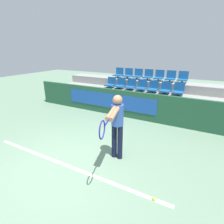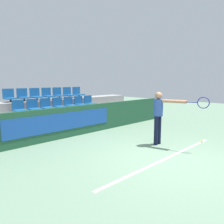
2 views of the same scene
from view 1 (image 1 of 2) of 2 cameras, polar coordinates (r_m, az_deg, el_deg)
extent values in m
plane|color=slate|center=(4.38, -15.41, -17.27)|extent=(30.00, 30.00, 0.00)
cube|color=white|center=(4.43, -14.46, -16.57)|extent=(4.87, 0.08, 0.01)
cube|color=#1E4C33|center=(6.91, 5.17, 2.51)|extent=(9.12, 0.12, 1.07)
cube|color=#19479E|center=(7.18, -1.07, 3.71)|extent=(3.98, 0.02, 0.59)
cube|color=gray|center=(7.48, 6.70, 1.04)|extent=(8.72, 0.90, 0.38)
cube|color=gray|center=(8.23, 9.10, 4.07)|extent=(8.72, 0.90, 0.76)
cube|color=gray|center=(9.02, 11.11, 6.58)|extent=(8.72, 0.90, 1.14)
cylinder|color=#333333|center=(8.15, -3.76, 4.53)|extent=(0.07, 0.07, 0.11)
cube|color=#195693|center=(8.13, -3.77, 5.08)|extent=(0.43, 0.46, 0.05)
cube|color=#195693|center=(8.25, -3.03, 6.74)|extent=(0.43, 0.04, 0.35)
cylinder|color=#333333|center=(7.88, -0.41, 4.04)|extent=(0.07, 0.07, 0.11)
cube|color=#195693|center=(7.86, -0.42, 4.61)|extent=(0.43, 0.46, 0.05)
cube|color=#195693|center=(7.99, 0.30, 6.33)|extent=(0.43, 0.04, 0.35)
cylinder|color=#333333|center=(7.65, 3.14, 3.51)|extent=(0.07, 0.07, 0.11)
cube|color=#195693|center=(7.63, 3.15, 4.09)|extent=(0.43, 0.46, 0.05)
cube|color=#195693|center=(7.76, 3.84, 5.87)|extent=(0.43, 0.04, 0.35)
cylinder|color=#333333|center=(7.45, 6.90, 2.93)|extent=(0.07, 0.07, 0.11)
cube|color=#195693|center=(7.42, 6.93, 3.53)|extent=(0.43, 0.46, 0.05)
cube|color=#195693|center=(7.56, 7.58, 5.36)|extent=(0.43, 0.04, 0.35)
cylinder|color=#333333|center=(7.28, 10.85, 2.31)|extent=(0.07, 0.07, 0.11)
cube|color=#195693|center=(7.26, 10.90, 2.92)|extent=(0.43, 0.46, 0.05)
cube|color=#195693|center=(7.39, 11.50, 4.80)|extent=(0.43, 0.04, 0.35)
cylinder|color=#333333|center=(7.15, 14.97, 1.65)|extent=(0.07, 0.07, 0.11)
cube|color=#195693|center=(7.12, 15.02, 2.27)|extent=(0.43, 0.46, 0.05)
cube|color=#195693|center=(7.26, 15.56, 4.20)|extent=(0.43, 0.04, 0.35)
cylinder|color=#333333|center=(7.06, 19.21, 0.97)|extent=(0.07, 0.07, 0.11)
cube|color=#195693|center=(7.03, 19.28, 1.59)|extent=(0.43, 0.46, 0.05)
cube|color=#195693|center=(7.17, 19.75, 3.55)|extent=(0.43, 0.04, 0.35)
cylinder|color=#333333|center=(8.81, -0.69, 8.29)|extent=(0.07, 0.07, 0.11)
cube|color=#195693|center=(8.80, -0.70, 8.80)|extent=(0.43, 0.46, 0.05)
cube|color=#195693|center=(8.94, -0.05, 10.28)|extent=(0.43, 0.04, 0.35)
cylinder|color=#333333|center=(8.57, 2.50, 7.93)|extent=(0.07, 0.07, 0.11)
cube|color=#195693|center=(8.55, 2.50, 8.47)|extent=(0.43, 0.46, 0.05)
cube|color=#195693|center=(8.70, 3.13, 9.98)|extent=(0.43, 0.04, 0.35)
cylinder|color=#333333|center=(8.36, 5.86, 7.54)|extent=(0.07, 0.07, 0.11)
cube|color=#195693|center=(8.34, 5.88, 8.08)|extent=(0.43, 0.46, 0.05)
cube|color=#195693|center=(8.49, 6.48, 9.64)|extent=(0.43, 0.04, 0.35)
cylinder|color=#333333|center=(8.17, 9.38, 7.09)|extent=(0.07, 0.07, 0.11)
cube|color=#195693|center=(8.15, 9.41, 7.65)|extent=(0.43, 0.46, 0.05)
cube|color=#195693|center=(8.31, 9.97, 9.24)|extent=(0.43, 0.04, 0.35)
cylinder|color=#333333|center=(8.02, 13.04, 6.60)|extent=(0.07, 0.07, 0.11)
cube|color=#195693|center=(8.00, 13.08, 7.16)|extent=(0.43, 0.46, 0.05)
cube|color=#195693|center=(8.16, 13.60, 8.79)|extent=(0.43, 0.04, 0.35)
cylinder|color=#333333|center=(7.90, 16.81, 6.06)|extent=(0.07, 0.07, 0.11)
cube|color=#195693|center=(7.88, 16.87, 6.63)|extent=(0.43, 0.46, 0.05)
cube|color=#195693|center=(8.04, 17.33, 8.29)|extent=(0.43, 0.04, 0.35)
cylinder|color=#333333|center=(7.81, 20.68, 5.48)|extent=(0.07, 0.07, 0.11)
cube|color=#195693|center=(7.80, 20.75, 6.06)|extent=(0.43, 0.46, 0.05)
cube|color=#195693|center=(7.96, 21.16, 7.74)|extent=(0.43, 0.04, 0.35)
cylinder|color=#333333|center=(9.53, 1.97, 11.48)|extent=(0.07, 0.07, 0.11)
cube|color=#195693|center=(9.52, 1.97, 11.97)|extent=(0.43, 0.46, 0.05)
cube|color=#195693|center=(9.68, 2.55, 13.28)|extent=(0.43, 0.04, 0.35)
cylinder|color=#333333|center=(9.31, 5.00, 11.22)|extent=(0.07, 0.07, 0.11)
cube|color=#195693|center=(9.30, 5.02, 11.71)|extent=(0.43, 0.46, 0.05)
cube|color=#195693|center=(9.46, 5.57, 13.05)|extent=(0.43, 0.04, 0.35)
cylinder|color=#333333|center=(9.11, 8.17, 10.90)|extent=(0.07, 0.07, 0.11)
cube|color=#195693|center=(9.10, 8.20, 11.41)|extent=(0.43, 0.46, 0.05)
cube|color=#195693|center=(9.27, 8.72, 12.77)|extent=(0.43, 0.04, 0.35)
cylinder|color=#333333|center=(8.94, 11.47, 10.54)|extent=(0.07, 0.07, 0.11)
cube|color=#195693|center=(8.93, 11.50, 11.06)|extent=(0.43, 0.46, 0.05)
cube|color=#195693|center=(9.10, 11.99, 12.45)|extent=(0.43, 0.04, 0.35)
cylinder|color=#333333|center=(8.80, 14.87, 10.13)|extent=(0.07, 0.07, 0.11)
cube|color=#195693|center=(8.79, 14.91, 10.65)|extent=(0.43, 0.46, 0.05)
cube|color=#195693|center=(8.96, 15.36, 12.07)|extent=(0.43, 0.04, 0.35)
cylinder|color=#333333|center=(8.69, 18.35, 9.68)|extent=(0.07, 0.07, 0.11)
cube|color=#195693|center=(8.68, 18.41, 10.20)|extent=(0.43, 0.46, 0.05)
cube|color=#195693|center=(8.86, 18.81, 11.64)|extent=(0.43, 0.04, 0.35)
cylinder|color=#333333|center=(8.62, 21.91, 9.17)|extent=(0.07, 0.07, 0.11)
cube|color=#195693|center=(8.60, 21.98, 9.70)|extent=(0.43, 0.46, 0.05)
cube|color=#195693|center=(8.78, 22.32, 11.16)|extent=(0.43, 0.04, 0.35)
cylinder|color=black|center=(4.39, 0.74, -9.36)|extent=(0.13, 0.13, 0.90)
cylinder|color=black|center=(4.33, 2.62, -9.83)|extent=(0.13, 0.13, 0.90)
cylinder|color=#2D4C99|center=(4.06, 1.77, -0.95)|extent=(0.29, 0.29, 0.51)
sphere|color=#9E7051|center=(3.94, 1.83, 4.00)|extent=(0.22, 0.22, 0.22)
cylinder|color=#9E7051|center=(3.56, -0.28, -0.33)|extent=(0.26, 0.67, 0.09)
cylinder|color=#9E7051|center=(3.53, 0.85, -0.54)|extent=(0.26, 0.67, 0.09)
cylinder|color=navy|center=(3.10, -1.71, -3.48)|extent=(0.11, 0.30, 0.03)
torus|color=navy|center=(2.84, -3.25, -5.82)|extent=(0.11, 0.32, 0.32)
sphere|color=#CCDB33|center=(3.62, 13.53, -25.81)|extent=(0.07, 0.07, 0.07)
camera|label=2|loc=(7.35, -63.79, 3.99)|focal=35.00mm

